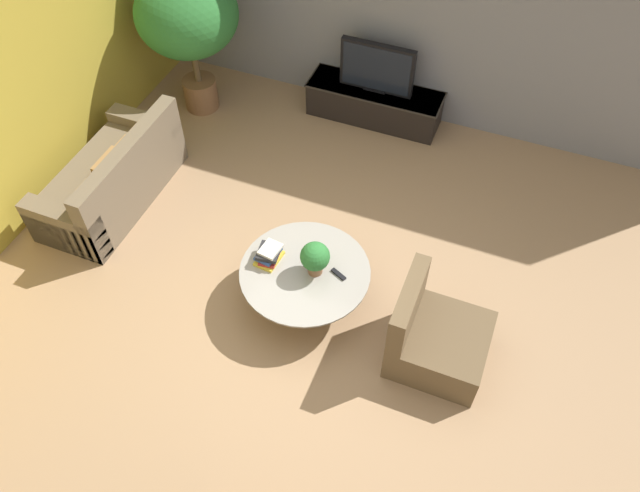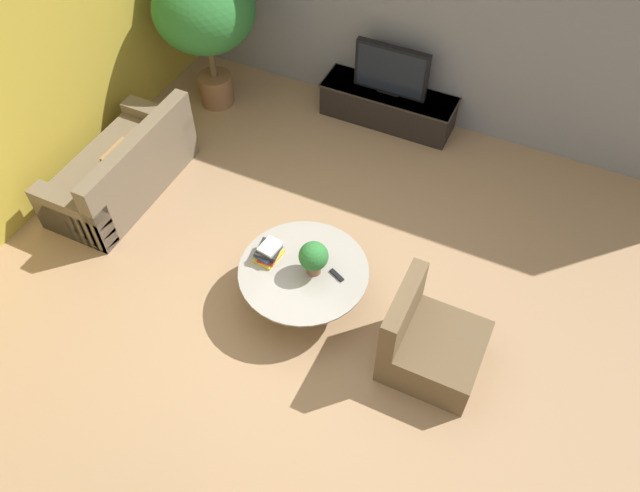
{
  "view_description": "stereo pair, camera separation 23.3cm",
  "coord_description": "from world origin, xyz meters",
  "px_view_note": "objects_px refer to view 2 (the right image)",
  "views": [
    {
      "loc": [
        1.28,
        -2.99,
        4.93
      ],
      "look_at": [
        -0.05,
        0.36,
        0.55
      ],
      "focal_mm": 35.0,
      "sensor_mm": 36.0,
      "label": 1
    },
    {
      "loc": [
        1.5,
        -2.9,
        4.93
      ],
      "look_at": [
        -0.05,
        0.36,
        0.55
      ],
      "focal_mm": 35.0,
      "sensor_mm": 36.0,
      "label": 2
    }
  ],
  "objects_px": {
    "couch_by_wall": "(123,170)",
    "potted_palm_tall": "(205,14)",
    "coffee_table": "(304,278)",
    "armchair_wicker": "(429,345)",
    "potted_plant_tabletop": "(314,257)",
    "television": "(391,70)",
    "media_console": "(388,105)"
  },
  "relations": [
    {
      "from": "couch_by_wall",
      "to": "armchair_wicker",
      "type": "bearing_deg",
      "value": 80.36
    },
    {
      "from": "armchair_wicker",
      "to": "potted_plant_tabletop",
      "type": "height_order",
      "value": "armchair_wicker"
    },
    {
      "from": "media_console",
      "to": "potted_palm_tall",
      "type": "height_order",
      "value": "potted_palm_tall"
    },
    {
      "from": "armchair_wicker",
      "to": "potted_palm_tall",
      "type": "height_order",
      "value": "potted_palm_tall"
    },
    {
      "from": "couch_by_wall",
      "to": "potted_palm_tall",
      "type": "relative_size",
      "value": 1.0
    },
    {
      "from": "coffee_table",
      "to": "potted_plant_tabletop",
      "type": "relative_size",
      "value": 3.39
    },
    {
      "from": "media_console",
      "to": "armchair_wicker",
      "type": "relative_size",
      "value": 1.89
    },
    {
      "from": "television",
      "to": "potted_palm_tall",
      "type": "relative_size",
      "value": 0.51
    },
    {
      "from": "television",
      "to": "coffee_table",
      "type": "xyz_separation_m",
      "value": [
        0.27,
        -2.81,
        -0.41
      ]
    },
    {
      "from": "armchair_wicker",
      "to": "potted_plant_tabletop",
      "type": "relative_size",
      "value": 2.44
    },
    {
      "from": "couch_by_wall",
      "to": "potted_plant_tabletop",
      "type": "height_order",
      "value": "couch_by_wall"
    },
    {
      "from": "coffee_table",
      "to": "potted_palm_tall",
      "type": "relative_size",
      "value": 0.69
    },
    {
      "from": "television",
      "to": "coffee_table",
      "type": "relative_size",
      "value": 0.73
    },
    {
      "from": "potted_palm_tall",
      "to": "potted_plant_tabletop",
      "type": "xyz_separation_m",
      "value": [
        2.42,
        -2.21,
        -0.56
      ]
    },
    {
      "from": "television",
      "to": "couch_by_wall",
      "type": "bearing_deg",
      "value": -132.56
    },
    {
      "from": "television",
      "to": "armchair_wicker",
      "type": "xyz_separation_m",
      "value": [
        1.54,
        -2.96,
        -0.45
      ]
    },
    {
      "from": "television",
      "to": "potted_palm_tall",
      "type": "bearing_deg",
      "value": -164.54
    },
    {
      "from": "media_console",
      "to": "potted_palm_tall",
      "type": "distance_m",
      "value": 2.36
    },
    {
      "from": "potted_palm_tall",
      "to": "potted_plant_tabletop",
      "type": "height_order",
      "value": "potted_palm_tall"
    },
    {
      "from": "coffee_table",
      "to": "potted_palm_tall",
      "type": "height_order",
      "value": "potted_palm_tall"
    },
    {
      "from": "couch_by_wall",
      "to": "potted_palm_tall",
      "type": "xyz_separation_m",
      "value": [
        0.07,
        1.76,
        0.91
      ]
    },
    {
      "from": "potted_palm_tall",
      "to": "potted_plant_tabletop",
      "type": "relative_size",
      "value": 4.89
    },
    {
      "from": "coffee_table",
      "to": "couch_by_wall",
      "type": "bearing_deg",
      "value": 168.78
    },
    {
      "from": "television",
      "to": "potted_plant_tabletop",
      "type": "relative_size",
      "value": 2.49
    },
    {
      "from": "coffee_table",
      "to": "armchair_wicker",
      "type": "distance_m",
      "value": 1.28
    },
    {
      "from": "media_console",
      "to": "television",
      "type": "height_order",
      "value": "television"
    },
    {
      "from": "media_console",
      "to": "couch_by_wall",
      "type": "distance_m",
      "value": 3.17
    },
    {
      "from": "couch_by_wall",
      "to": "coffee_table",
      "type": "bearing_deg",
      "value": 78.78
    },
    {
      "from": "media_console",
      "to": "television",
      "type": "distance_m",
      "value": 0.5
    },
    {
      "from": "potted_palm_tall",
      "to": "media_console",
      "type": "bearing_deg",
      "value": 15.5
    },
    {
      "from": "couch_by_wall",
      "to": "potted_palm_tall",
      "type": "distance_m",
      "value": 1.98
    },
    {
      "from": "television",
      "to": "potted_palm_tall",
      "type": "height_order",
      "value": "potted_palm_tall"
    }
  ]
}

